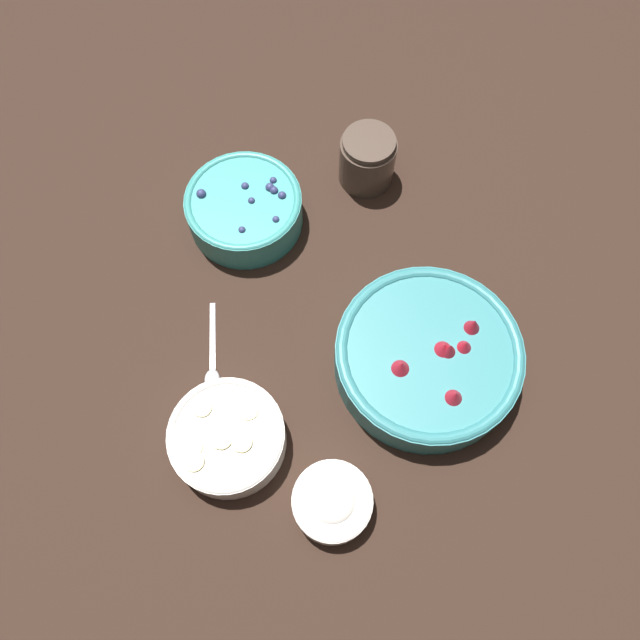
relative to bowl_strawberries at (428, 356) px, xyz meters
The scene contains 7 objects.
ground_plane 0.15m from the bowl_strawberries, 70.58° to the left, with size 4.00×4.00×0.00m, color black.
bowl_strawberries is the anchor object (origin of this frame).
bowl_blueberries 0.36m from the bowl_strawberries, 62.67° to the left, with size 0.18×0.18×0.07m.
bowl_bananas 0.30m from the bowl_strawberries, 127.37° to the left, with size 0.16×0.16×0.05m.
bowl_cream 0.24m from the bowl_strawberries, 160.47° to the left, with size 0.10×0.10×0.05m.
jar_chocolate 0.34m from the bowl_strawberries, 27.97° to the left, with size 0.09×0.09×0.09m.
spoon 0.31m from the bowl_strawberries, 104.82° to the left, with size 0.14×0.06×0.01m.
Camera 1 is at (-0.37, -0.07, 0.85)m, focal length 35.00 mm.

